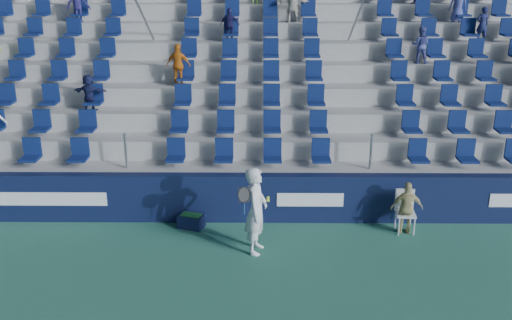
# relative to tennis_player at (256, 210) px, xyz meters

# --- Properties ---
(ground) EXTENTS (70.00, 70.00, 0.00)m
(ground) POSITION_rel_tennis_player_xyz_m (-0.21, -1.59, -0.98)
(ground) COLOR #307259
(ground) RESTS_ON ground
(sponsor_wall) EXTENTS (24.00, 0.32, 1.20)m
(sponsor_wall) POSITION_rel_tennis_player_xyz_m (-0.21, 1.56, -0.38)
(sponsor_wall) COLOR #0F1739
(sponsor_wall) RESTS_ON ground
(grandstand) EXTENTS (24.00, 8.17, 6.63)m
(grandstand) POSITION_rel_tennis_player_xyz_m (-0.22, 6.65, 1.16)
(grandstand) COLOR #A8A8A2
(grandstand) RESTS_ON ground
(tennis_player) EXTENTS (0.70, 0.79, 1.95)m
(tennis_player) POSITION_rel_tennis_player_xyz_m (0.00, 0.00, 0.00)
(tennis_player) COLOR silver
(tennis_player) RESTS_ON ground
(line_judge_chair) EXTENTS (0.47, 0.48, 1.01)m
(line_judge_chair) POSITION_rel_tennis_player_xyz_m (3.49, 1.07, -0.40)
(line_judge_chair) COLOR white
(line_judge_chair) RESTS_ON ground
(line_judge) EXTENTS (0.75, 0.33, 1.27)m
(line_judge) POSITION_rel_tennis_player_xyz_m (3.49, 0.91, -0.34)
(line_judge) COLOR tan
(line_judge) RESTS_ON ground
(ball_bin) EXTENTS (0.68, 0.55, 0.33)m
(ball_bin) POSITION_rel_tennis_player_xyz_m (-1.56, 1.16, -0.80)
(ball_bin) COLOR #0E1435
(ball_bin) RESTS_ON ground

